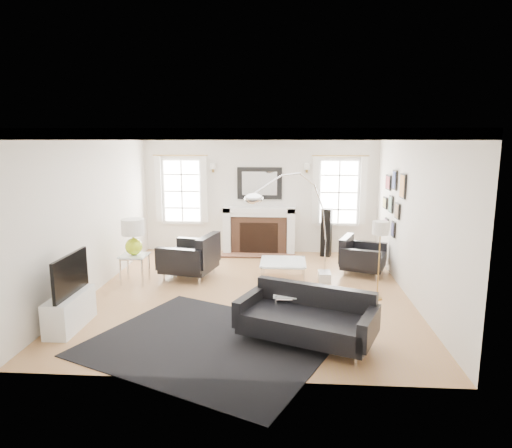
# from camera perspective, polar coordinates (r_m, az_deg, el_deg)

# --- Properties ---
(floor) EXTENTS (6.00, 6.00, 0.00)m
(floor) POSITION_cam_1_polar(r_m,az_deg,el_deg) (8.20, -0.84, -8.52)
(floor) COLOR #AA7D47
(floor) RESTS_ON ground
(back_wall) EXTENTS (5.50, 0.04, 2.80)m
(back_wall) POSITION_cam_1_polar(r_m,az_deg,el_deg) (10.81, 0.46, 3.81)
(back_wall) COLOR silver
(back_wall) RESTS_ON floor
(front_wall) EXTENTS (5.50, 0.04, 2.80)m
(front_wall) POSITION_cam_1_polar(r_m,az_deg,el_deg) (4.93, -3.78, -4.62)
(front_wall) COLOR silver
(front_wall) RESTS_ON floor
(left_wall) EXTENTS (0.04, 6.00, 2.80)m
(left_wall) POSITION_cam_1_polar(r_m,az_deg,el_deg) (8.52, -19.62, 1.32)
(left_wall) COLOR silver
(left_wall) RESTS_ON floor
(right_wall) EXTENTS (0.04, 6.00, 2.80)m
(right_wall) POSITION_cam_1_polar(r_m,az_deg,el_deg) (8.10, 18.92, 0.89)
(right_wall) COLOR silver
(right_wall) RESTS_ON floor
(ceiling) EXTENTS (5.50, 6.00, 0.02)m
(ceiling) POSITION_cam_1_polar(r_m,az_deg,el_deg) (7.74, -0.90, 11.45)
(ceiling) COLOR white
(ceiling) RESTS_ON back_wall
(crown_molding) EXTENTS (5.50, 6.00, 0.12)m
(crown_molding) POSITION_cam_1_polar(r_m,az_deg,el_deg) (7.74, -0.89, 11.01)
(crown_molding) COLOR white
(crown_molding) RESTS_ON back_wall
(fireplace) EXTENTS (1.70, 0.69, 1.11)m
(fireplace) POSITION_cam_1_polar(r_m,az_deg,el_deg) (10.74, 0.39, -0.87)
(fireplace) COLOR white
(fireplace) RESTS_ON floor
(mantel_mirror) EXTENTS (1.05, 0.07, 0.75)m
(mantel_mirror) POSITION_cam_1_polar(r_m,az_deg,el_deg) (10.73, 0.45, 5.11)
(mantel_mirror) COLOR black
(mantel_mirror) RESTS_ON back_wall
(window_left) EXTENTS (1.24, 0.15, 1.62)m
(window_left) POSITION_cam_1_polar(r_m,az_deg,el_deg) (11.02, -9.23, 4.11)
(window_left) COLOR white
(window_left) RESTS_ON back_wall
(window_right) EXTENTS (1.24, 0.15, 1.62)m
(window_right) POSITION_cam_1_polar(r_m,az_deg,el_deg) (10.80, 10.32, 3.95)
(window_right) COLOR white
(window_right) RESTS_ON back_wall
(gallery_wall) EXTENTS (0.04, 1.73, 1.29)m
(gallery_wall) POSITION_cam_1_polar(r_m,az_deg,el_deg) (9.31, 16.75, 3.06)
(gallery_wall) COLOR black
(gallery_wall) RESTS_ON right_wall
(tv_unit) EXTENTS (0.35, 1.00, 1.09)m
(tv_unit) POSITION_cam_1_polar(r_m,az_deg,el_deg) (7.16, -22.22, -9.46)
(tv_unit) COLOR white
(tv_unit) RESTS_ON floor
(area_rug) EXTENTS (3.79, 3.54, 0.01)m
(area_rug) POSITION_cam_1_polar(r_m,az_deg,el_deg) (6.33, -5.71, -14.55)
(area_rug) COLOR black
(area_rug) RESTS_ON floor
(sofa) EXTENTS (1.97, 1.43, 0.59)m
(sofa) POSITION_cam_1_polar(r_m,az_deg,el_deg) (6.27, 6.44, -11.68)
(sofa) COLOR black
(sofa) RESTS_ON floor
(armchair_left) EXTENTS (1.14, 1.23, 0.71)m
(armchair_left) POSITION_cam_1_polar(r_m,az_deg,el_deg) (9.02, -7.95, -4.18)
(armchair_left) COLOR black
(armchair_left) RESTS_ON floor
(armchair_right) EXTENTS (1.06, 1.12, 0.61)m
(armchair_right) POSITION_cam_1_polar(r_m,az_deg,el_deg) (9.44, 12.93, -4.03)
(armchair_right) COLOR black
(armchair_right) RESTS_ON floor
(coffee_table) EXTENTS (0.86, 0.86, 0.38)m
(coffee_table) POSITION_cam_1_polar(r_m,az_deg,el_deg) (8.76, 3.40, -4.87)
(coffee_table) COLOR silver
(coffee_table) RESTS_ON floor
(side_table_left) EXTENTS (0.49, 0.49, 0.54)m
(side_table_left) POSITION_cam_1_polar(r_m,az_deg,el_deg) (8.89, -14.95, -4.40)
(side_table_left) COLOR silver
(side_table_left) RESTS_ON floor
(nesting_table) EXTENTS (0.45, 0.38, 0.50)m
(nesting_table) POSITION_cam_1_polar(r_m,az_deg,el_deg) (6.70, 4.15, -9.55)
(nesting_table) COLOR silver
(nesting_table) RESTS_ON floor
(gourd_lamp) EXTENTS (0.43, 0.43, 0.68)m
(gourd_lamp) POSITION_cam_1_polar(r_m,az_deg,el_deg) (8.78, -15.10, -1.27)
(gourd_lamp) COLOR #BCDE1B
(gourd_lamp) RESTS_ON side_table_left
(orange_vase) EXTENTS (0.10, 0.10, 0.16)m
(orange_vase) POSITION_cam_1_polar(r_m,az_deg,el_deg) (6.63, 4.18, -7.89)
(orange_vase) COLOR #CF611A
(orange_vase) RESTS_ON nesting_table
(arc_floor_lamp) EXTENTS (1.54, 1.43, 2.19)m
(arc_floor_lamp) POSITION_cam_1_polar(r_m,az_deg,el_deg) (8.04, 4.53, -0.20)
(arc_floor_lamp) COLOR white
(arc_floor_lamp) RESTS_ON floor
(stick_floor_lamp) EXTENTS (0.27, 0.27, 1.35)m
(stick_floor_lamp) POSITION_cam_1_polar(r_m,az_deg,el_deg) (7.82, 15.29, -0.97)
(stick_floor_lamp) COLOR #A47D39
(stick_floor_lamp) RESTS_ON floor
(speaker_tower) EXTENTS (0.27, 0.27, 1.11)m
(speaker_tower) POSITION_cam_1_polar(r_m,az_deg,el_deg) (10.62, 8.78, -1.07)
(speaker_tower) COLOR black
(speaker_tower) RESTS_ON floor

